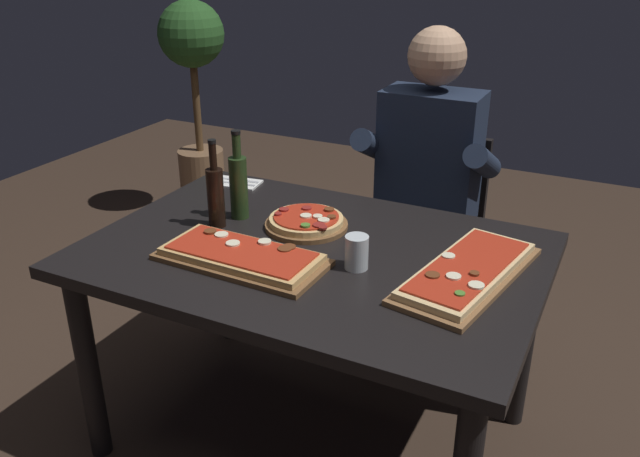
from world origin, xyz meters
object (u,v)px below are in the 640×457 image
Objects in this scene: pizza_round_far at (306,222)px; wine_bottle_dark at (216,195)px; tumbler_near_camera at (357,252)px; dining_table at (313,276)px; pizza_rectangular_left at (468,272)px; potted_plant_corner at (195,90)px; diner_chair at (430,228)px; pizza_rectangular_front at (241,256)px; seated_diner at (425,181)px; oil_bottle_amber at (239,184)px.

wine_bottle_dark is at bearing -155.98° from pizza_round_far.
wine_bottle_dark is 0.55m from tumbler_near_camera.
dining_table is 0.49m from pizza_rectangular_left.
tumbler_near_camera reaches higher than pizza_rectangular_left.
tumbler_near_camera is at bearing -42.37° from potted_plant_corner.
diner_chair is (-0.05, 0.91, -0.30)m from tumbler_near_camera.
pizza_rectangular_front is 0.95m from seated_diner.
wine_bottle_dark is 1.94m from potted_plant_corner.
oil_bottle_amber is (0.03, 0.10, 0.01)m from wine_bottle_dark.
oil_bottle_amber is 0.95m from diner_chair.
diner_chair is at bearing 113.49° from pizza_rectangular_left.
potted_plant_corner reaches higher than dining_table.
potted_plant_corner reaches higher than pizza_rectangular_front.
oil_bottle_amber is 0.54m from tumbler_near_camera.
dining_table is 4.66× the size of wine_bottle_dark.
potted_plant_corner is at bearing 154.72° from seated_diner.
potted_plant_corner reaches higher than diner_chair.
dining_table is 0.42m from wine_bottle_dark.
pizza_rectangular_front is 0.34m from tumbler_near_camera.
diner_chair is 1.85m from potted_plant_corner.
oil_bottle_amber is at bearing -121.80° from diner_chair.
tumbler_near_camera is at bearing -7.29° from wine_bottle_dark.
pizza_rectangular_left and pizza_round_far have the same top height.
wine_bottle_dark is 0.23× the size of potted_plant_corner.
diner_chair is at bearing 58.20° from oil_bottle_amber.
potted_plant_corner is (-2.05, 1.50, 0.02)m from pizza_rectangular_left.
seated_diner is at bearing -90.00° from diner_chair.
dining_table is 0.20m from pizza_round_far.
pizza_rectangular_front is at bearing -56.48° from oil_bottle_amber.
seated_diner is at bearing 93.58° from tumbler_near_camera.
pizza_round_far is at bearing 5.81° from oil_bottle_amber.
potted_plant_corner is at bearing 135.67° from dining_table.
pizza_rectangular_front is at bearing -100.45° from pizza_round_far.
potted_plant_corner reaches higher than oil_bottle_amber.
oil_bottle_amber reaches higher than diner_chair.
pizza_rectangular_left is 0.58m from pizza_round_far.
pizza_rectangular_left is 2.54m from potted_plant_corner.
diner_chair is at bearing -21.87° from potted_plant_corner.
dining_table is 2.20m from potted_plant_corner.
pizza_rectangular_front is at bearing -104.82° from diner_chair.
pizza_rectangular_front is 0.39× the size of seated_diner.
oil_bottle_amber is 0.24× the size of potted_plant_corner.
pizza_rectangular_front is 1.72× the size of wine_bottle_dark.
pizza_rectangular_front is at bearing -159.64° from tumbler_near_camera.
wine_bottle_dark is (-0.27, -0.12, 0.09)m from pizza_round_far.
tumbler_near_camera reaches higher than pizza_round_far.
wine_bottle_dark is 0.35× the size of diner_chair.
pizza_rectangular_left is 0.85m from wine_bottle_dark.
wine_bottle_dark is at bearing -124.14° from seated_diner.
dining_table is at bearing 162.41° from tumbler_near_camera.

